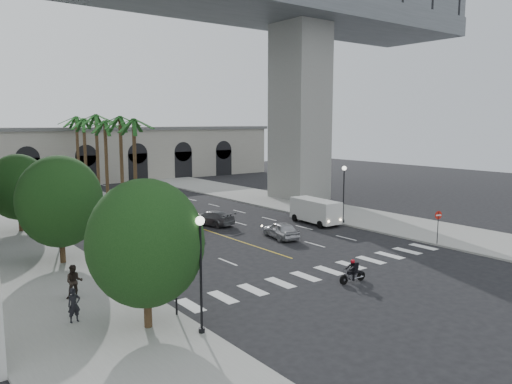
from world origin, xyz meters
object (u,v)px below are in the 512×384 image
(cargo_van, at_px, (316,210))
(motorcycle_rider, at_px, (353,272))
(lamp_post_left_far, at_px, (59,202))
(car_c, at_px, (168,238))
(lamp_post_right, at_px, (344,189))
(do_not_enter_sign, at_px, (438,220))
(pedestrian_b, at_px, (74,282))
(car_b, at_px, (187,225))
(car_d, at_px, (211,218))
(lamp_post_left_near, at_px, (201,265))
(traffic_signal_far, at_px, (140,250))
(car_a, at_px, (281,230))
(car_e, at_px, (108,220))
(pedestrian_a, at_px, (74,305))
(traffic_signal_near, at_px, (176,267))

(cargo_van, bearing_deg, motorcycle_rider, -121.88)
(lamp_post_left_far, distance_m, car_c, 9.04)
(motorcycle_rider, bearing_deg, lamp_post_right, 48.69)
(car_c, bearing_deg, do_not_enter_sign, 163.43)
(cargo_van, bearing_deg, pedestrian_b, -159.43)
(car_b, xyz_separation_m, car_d, (3.32, 1.52, -0.04))
(cargo_van, bearing_deg, lamp_post_left_near, -140.54)
(traffic_signal_far, height_order, do_not_enter_sign, traffic_signal_far)
(lamp_post_left_far, xyz_separation_m, do_not_enter_sign, (22.59, -17.85, -1.29))
(car_c, xyz_separation_m, pedestrian_b, (-8.96, -6.86, 0.26))
(traffic_signal_far, relative_size, pedestrian_b, 2.03)
(car_b, relative_size, car_d, 0.94)
(car_b, bearing_deg, lamp_post_left_near, 84.87)
(car_a, height_order, car_e, car_e)
(lamp_post_left_far, bearing_deg, car_e, 34.63)
(car_d, bearing_deg, motorcycle_rider, 67.16)
(lamp_post_left_far, relative_size, pedestrian_a, 3.32)
(motorcycle_rider, bearing_deg, car_e, 107.46)
(car_d, xyz_separation_m, do_not_enter_sign, (9.69, -16.72, 1.26))
(traffic_signal_near, bearing_deg, pedestrian_a, 153.76)
(lamp_post_right, height_order, pedestrian_b, lamp_post_right)
(lamp_post_left_far, distance_m, car_b, 10.25)
(traffic_signal_far, xyz_separation_m, car_c, (5.77, 8.06, -1.72))
(car_a, height_order, do_not_enter_sign, do_not_enter_sign)
(traffic_signal_near, distance_m, pedestrian_b, 6.28)
(pedestrian_b, xyz_separation_m, do_not_enter_sign, (25.69, -4.55, 0.89))
(car_b, relative_size, cargo_van, 0.80)
(lamp_post_left_far, distance_m, cargo_van, 21.93)
(car_a, relative_size, cargo_van, 0.73)
(lamp_post_left_near, bearing_deg, pedestrian_b, 111.91)
(traffic_signal_far, height_order, car_d, traffic_signal_far)
(traffic_signal_near, bearing_deg, lamp_post_left_far, 90.31)
(lamp_post_left_far, height_order, lamp_post_right, same)
(lamp_post_left_near, height_order, car_a, lamp_post_left_near)
(cargo_van, distance_m, pedestrian_b, 24.98)
(lamp_post_right, xyz_separation_m, pedestrian_a, (-26.88, -8.44, -2.27))
(traffic_signal_near, xyz_separation_m, motorcycle_rider, (10.76, -1.50, -1.87))
(car_a, bearing_deg, lamp_post_left_far, -20.45)
(car_e, distance_m, pedestrian_b, 18.65)
(lamp_post_right, xyz_separation_m, traffic_signal_far, (-22.70, -6.50, -0.71))
(car_e, bearing_deg, car_a, 147.50)
(traffic_signal_far, relative_size, do_not_enter_sign, 1.37)
(lamp_post_right, height_order, motorcycle_rider, lamp_post_right)
(lamp_post_right, distance_m, car_e, 21.30)
(lamp_post_left_far, distance_m, pedestrian_b, 13.83)
(lamp_post_left_far, xyz_separation_m, pedestrian_b, (-3.10, -13.30, -2.17))
(traffic_signal_near, xyz_separation_m, car_a, (14.55, 9.63, -1.84))
(car_a, bearing_deg, pedestrian_b, 24.76)
(lamp_post_left_far, bearing_deg, car_d, -5.03)
(car_e, bearing_deg, car_c, 114.38)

